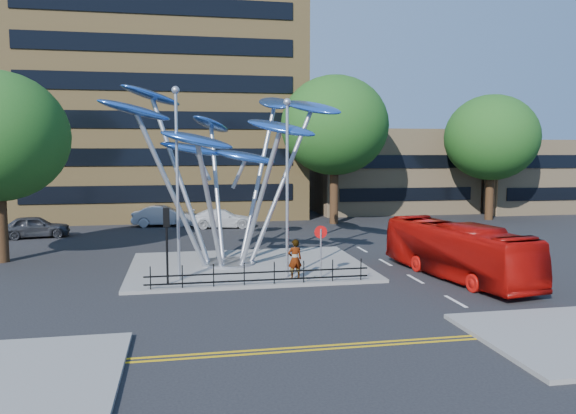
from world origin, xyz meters
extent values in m
plane|color=black|center=(0.00, 0.00, 0.00)|extent=(120.00, 120.00, 0.00)
cube|color=slate|center=(-1.00, 6.00, 0.07)|extent=(12.00, 9.00, 0.15)
cube|color=gold|center=(0.00, -6.00, 0.01)|extent=(40.00, 0.12, 0.01)
cube|color=gold|center=(0.00, -6.30, 0.01)|extent=(40.00, 0.12, 0.01)
cube|color=olive|center=(-6.00, 32.00, 15.00)|extent=(25.00, 15.00, 30.00)
cube|color=tan|center=(16.00, 30.00, 4.00)|extent=(15.00, 8.00, 8.00)
cube|color=tan|center=(30.00, 28.00, 3.50)|extent=(12.00, 8.00, 7.00)
cylinder|color=black|center=(8.00, 22.00, 2.86)|extent=(0.70, 0.70, 5.72)
ellipsoid|color=#164D17|center=(8.00, 22.00, 8.06)|extent=(8.80, 8.80, 8.10)
cylinder|color=black|center=(-14.00, 10.00, 2.42)|extent=(0.70, 0.70, 4.84)
cylinder|color=black|center=(22.00, 22.00, 2.53)|extent=(0.70, 0.70, 5.06)
ellipsoid|color=#164D17|center=(22.00, 22.00, 7.13)|extent=(8.00, 8.00, 7.36)
cylinder|color=#9EA0A5|center=(-2.00, 6.50, 0.21)|extent=(2.80, 2.80, 0.12)
cylinder|color=#9EA0A5|center=(-3.20, 5.90, 4.05)|extent=(0.24, 0.24, 7.80)
ellipsoid|color=blue|center=(-6.40, 4.90, 7.95)|extent=(3.92, 2.95, 1.39)
cylinder|color=#9EA0A5|center=(-2.40, 5.50, 3.35)|extent=(0.24, 0.24, 6.40)
ellipsoid|color=blue|center=(-3.60, 3.30, 6.55)|extent=(3.47, 1.78, 1.31)
cylinder|color=#9EA0A5|center=(-1.40, 5.70, 3.65)|extent=(0.24, 0.24, 7.00)
ellipsoid|color=blue|center=(0.40, 4.10, 7.15)|extent=(3.81, 3.11, 1.36)
cylinder|color=#9EA0A5|center=(-0.80, 6.50, 4.25)|extent=(0.24, 0.24, 8.20)
ellipsoid|color=blue|center=(2.60, 6.90, 8.35)|extent=(3.52, 4.06, 1.44)
cylinder|color=#9EA0A5|center=(-1.20, 7.40, 4.45)|extent=(0.24, 0.24, 8.60)
ellipsoid|color=blue|center=(1.00, 9.40, 8.75)|extent=(2.21, 3.79, 1.39)
cylinder|color=#9EA0A5|center=(-2.20, 7.50, 3.85)|extent=(0.24, 0.24, 7.40)
ellipsoid|color=blue|center=(-2.60, 10.10, 7.55)|extent=(3.02, 3.71, 1.34)
cylinder|color=#9EA0A5|center=(-3.00, 6.90, 4.55)|extent=(0.24, 0.24, 8.80)
ellipsoid|color=blue|center=(-5.80, 8.30, 8.95)|extent=(3.88, 3.60, 1.42)
ellipsoid|color=blue|center=(-3.80, 6.70, 6.15)|extent=(3.40, 1.96, 1.13)
ellipsoid|color=blue|center=(-1.10, 6.10, 5.75)|extent=(3.39, 2.16, 1.11)
cylinder|color=#9EA0A5|center=(-4.50, 3.50, 4.40)|extent=(0.14, 0.14, 8.50)
sphere|color=#9EA0A5|center=(-4.50, 3.50, 8.77)|extent=(0.36, 0.36, 0.36)
cylinder|color=#9EA0A5|center=(0.50, 3.00, 4.15)|extent=(0.14, 0.14, 8.00)
sphere|color=#9EA0A5|center=(0.50, 3.00, 8.27)|extent=(0.36, 0.36, 0.36)
cylinder|color=black|center=(-5.00, 2.50, 1.75)|extent=(0.10, 0.10, 3.20)
cube|color=black|center=(-5.00, 2.50, 3.15)|extent=(0.28, 0.18, 0.85)
sphere|color=#FF0C0C|center=(-5.00, 2.50, 3.43)|extent=(0.18, 0.18, 0.18)
cylinder|color=#9EA0A5|center=(2.00, 2.50, 1.30)|extent=(0.08, 0.08, 2.30)
cylinder|color=red|center=(2.00, 2.53, 2.30)|extent=(0.60, 0.04, 0.60)
cube|color=white|center=(2.00, 2.55, 2.30)|extent=(0.42, 0.03, 0.10)
cylinder|color=black|center=(-5.70, 1.70, 0.65)|extent=(0.05, 0.05, 1.00)
cylinder|color=black|center=(-4.36, 1.70, 0.65)|extent=(0.05, 0.05, 1.00)
cylinder|color=black|center=(-3.01, 1.70, 0.65)|extent=(0.05, 0.05, 1.00)
cylinder|color=black|center=(-1.67, 1.70, 0.65)|extent=(0.05, 0.05, 1.00)
cylinder|color=black|center=(-0.33, 1.70, 0.65)|extent=(0.05, 0.05, 1.00)
cylinder|color=black|center=(1.01, 1.70, 0.65)|extent=(0.05, 0.05, 1.00)
cylinder|color=black|center=(2.36, 1.70, 0.65)|extent=(0.05, 0.05, 1.00)
cylinder|color=black|center=(3.70, 1.70, 0.65)|extent=(0.05, 0.05, 1.00)
cube|color=black|center=(-1.00, 1.70, 0.70)|extent=(10.00, 0.06, 0.06)
cube|color=black|center=(-1.00, 1.70, 0.35)|extent=(10.00, 0.06, 0.06)
imported|color=#A50B07|center=(8.50, 1.82, 1.33)|extent=(3.71, 9.76, 2.65)
imported|color=gray|center=(0.77, 2.50, 1.07)|extent=(0.72, 0.52, 1.85)
imported|color=#3A3B41|center=(-14.38, 18.66, 0.77)|extent=(4.79, 2.58, 1.55)
imported|color=#ACAFB4|center=(-5.76, 23.00, 0.81)|extent=(5.04, 2.07, 1.63)
imported|color=silver|center=(-1.26, 21.31, 0.72)|extent=(5.14, 2.44, 1.45)
camera|label=1|loc=(-4.30, -22.51, 6.14)|focal=35.00mm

